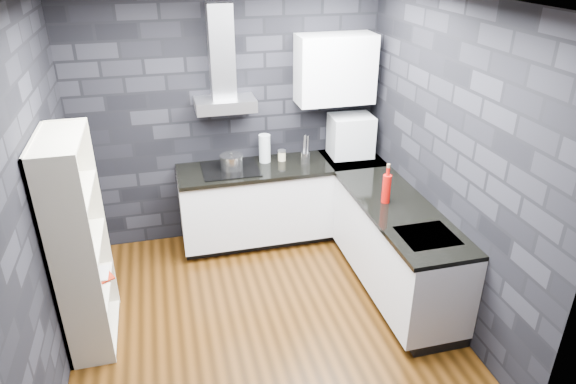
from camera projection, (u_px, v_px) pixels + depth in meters
name	position (u px, v px, depth m)	size (l,w,h in m)	color
ground	(263.00, 317.00, 4.61)	(3.20, 3.20, 0.00)	#41240A
wall_back	(228.00, 118.00, 5.42)	(3.20, 0.05, 2.70)	black
wall_front	(322.00, 314.00, 2.60)	(3.20, 0.05, 2.70)	black
wall_left	(35.00, 206.00, 3.65)	(0.05, 3.20, 2.70)	black
wall_right	(446.00, 162.00, 4.37)	(0.05, 3.20, 2.70)	black
toekick_back	(281.00, 231.00, 5.86)	(2.18, 0.50, 0.10)	black
toekick_right	(396.00, 284.00, 4.97)	(0.50, 1.78, 0.10)	black
counter_back_cab	(282.00, 200.00, 5.63)	(2.20, 0.60, 0.76)	white
counter_right_cab	(396.00, 247.00, 4.77)	(0.60, 1.80, 0.76)	white
counter_back_top	(282.00, 167.00, 5.45)	(2.20, 0.62, 0.04)	black
counter_right_top	(399.00, 209.00, 4.59)	(0.62, 1.80, 0.04)	black
counter_corner_top	(353.00, 159.00, 5.63)	(0.62, 0.62, 0.04)	black
hood_body	(225.00, 104.00, 5.14)	(0.60, 0.34, 0.12)	#B9B9BE
hood_chimney	(221.00, 51.00, 4.98)	(0.24, 0.20, 0.90)	#B9B9BE
upper_cabinet	(335.00, 69.00, 5.27)	(0.80, 0.35, 0.70)	silver
cooktop	(230.00, 169.00, 5.32)	(0.58, 0.50, 0.01)	black
sink_rim	(427.00, 236.00, 4.15)	(0.44, 0.40, 0.01)	#B9B9BE
pot	(232.00, 162.00, 5.29)	(0.23, 0.23, 0.14)	#BBBBBF
glass_vase	(265.00, 148.00, 5.45)	(0.12, 0.12, 0.30)	silver
storage_jar	(282.00, 156.00, 5.53)	(0.08, 0.08, 0.10)	#C7BC90
utensil_crock	(305.00, 158.00, 5.44)	(0.10, 0.10, 0.12)	#BBBBBF
appliance_garage	(351.00, 136.00, 5.59)	(0.45, 0.35, 0.45)	silver
red_bottle	(386.00, 189.00, 4.61)	(0.08, 0.08, 0.27)	#A80C08
bookshelf	(79.00, 244.00, 4.03)	(0.34, 0.80, 1.80)	beige
fruit_bowl	(77.00, 245.00, 3.95)	(0.23, 0.23, 0.06)	white
book_red	(90.00, 270.00, 4.28)	(0.16, 0.02, 0.22)	#9C1C09
book_second	(86.00, 265.00, 4.31)	(0.17, 0.02, 0.23)	#B2B2B2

